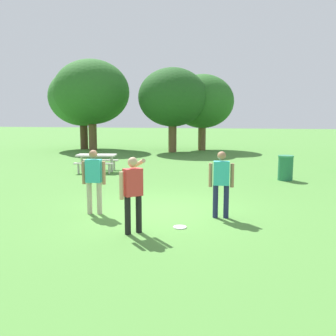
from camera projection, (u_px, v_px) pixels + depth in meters
ground_plane at (160, 211)px, 9.92m from camera, size 120.00×120.00×0.00m
person_thrower at (94, 177)px, 9.51m from camera, size 0.61×0.25×1.64m
person_catcher at (221, 180)px, 9.14m from camera, size 0.61×0.25×1.64m
person_bystander at (133, 189)px, 7.94m from camera, size 0.47×0.84×1.64m
frisbee at (180, 227)px, 8.45m from camera, size 0.30×0.30×0.03m
picnic_table_near at (97, 159)px, 16.63m from camera, size 1.89×1.66×0.77m
trash_can_beside_table at (285, 168)px, 14.50m from camera, size 0.59×0.59×0.96m
tree_tall_left at (83, 97)px, 27.16m from camera, size 4.89×4.89×5.84m
tree_broad_center at (92, 92)px, 26.36m from camera, size 5.29×5.29×6.32m
tree_far_right at (173, 98)px, 24.93m from camera, size 4.55×4.55×5.58m
tree_slender_mid at (202, 102)px, 26.34m from camera, size 4.39×4.39×5.29m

